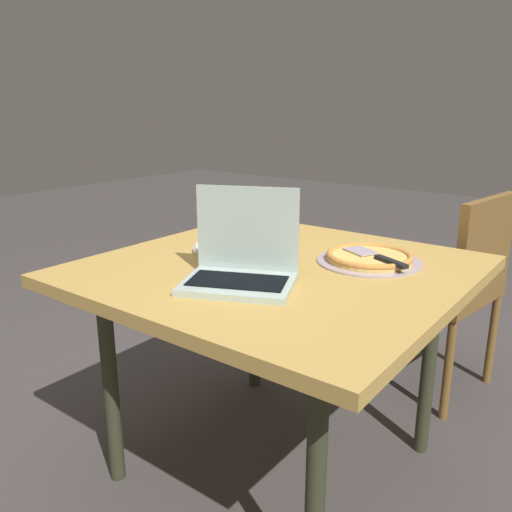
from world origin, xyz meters
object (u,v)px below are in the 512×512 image
laptop (241,263)px  pizza_tray (369,258)px  table_knife (246,223)px  dining_table (277,285)px  pizza_plate (230,247)px  chair_near (449,281)px

laptop → pizza_tray: bearing=-26.7°
pizza_tray → table_knife: pizza_tray is taller
dining_table → pizza_plate: pizza_plate is taller
laptop → pizza_plate: 0.33m
table_knife → pizza_tray: bearing=-107.2°
dining_table → laptop: laptop is taller
table_knife → chair_near: chair_near is taller
pizza_tray → table_knife: (0.20, 0.65, -0.01)m
pizza_plate → laptop: bearing=-134.8°
dining_table → pizza_plate: size_ratio=4.24×
pizza_tray → table_knife: size_ratio=1.66×
pizza_tray → chair_near: size_ratio=0.38×
pizza_plate → chair_near: chair_near is taller
laptop → pizza_plate: laptop is taller
dining_table → pizza_plate: bearing=80.3°
pizza_tray → laptop: bearing=153.3°
pizza_tray → chair_near: (0.64, -0.07, -0.24)m
table_knife → chair_near: bearing=-58.3°
pizza_tray → table_knife: bearing=72.8°
laptop → chair_near: 1.10m
pizza_plate → table_knife: (0.36, 0.22, -0.01)m
pizza_tray → table_knife: 0.68m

